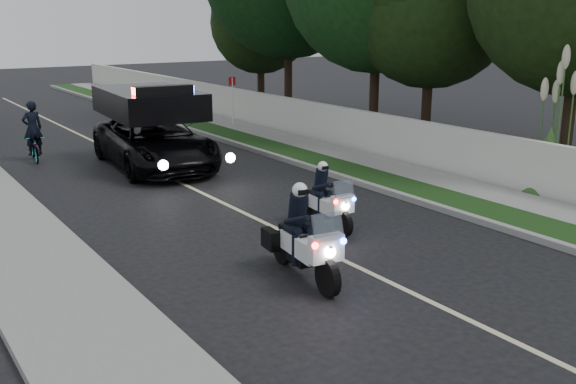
{
  "coord_description": "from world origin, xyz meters",
  "views": [
    {
      "loc": [
        -7.55,
        -6.75,
        4.56
      ],
      "look_at": [
        -0.1,
        4.38,
        1.0
      ],
      "focal_mm": 40.72,
      "sensor_mm": 36.0,
      "label": 1
    }
  ],
  "objects": [
    {
      "name": "tree_right_b",
      "position": [
        9.3,
        12.43,
        0.0
      ],
      "size": [
        8.85,
        8.85,
        11.75
      ],
      "primitive_type": null,
      "rotation": [
        0.0,
        0.0,
        0.31
      ],
      "color": "#174015",
      "rests_on": "ground"
    },
    {
      "name": "grass_verge",
      "position": [
        4.8,
        10.0,
        0.08
      ],
      "size": [
        1.2,
        60.0,
        0.16
      ],
      "primitive_type": "cube",
      "color": "#193814",
      "rests_on": "ground"
    },
    {
      "name": "sign_post",
      "position": [
        6.0,
        17.75,
        0.0
      ],
      "size": [
        0.4,
        0.4,
        2.25
      ],
      "primitive_type": null,
      "rotation": [
        0.0,
        0.0,
        0.14
      ],
      "color": "#A10B1F",
      "rests_on": "ground"
    },
    {
      "name": "curb_left",
      "position": [
        -4.1,
        10.0,
        0.07
      ],
      "size": [
        0.2,
        60.0,
        0.15
      ],
      "primitive_type": "cube",
      "color": "gray",
      "rests_on": "ground"
    },
    {
      "name": "cyclist",
      "position": [
        -2.72,
        15.56,
        0.0
      ],
      "size": [
        0.69,
        0.51,
        1.78
      ],
      "primitive_type": "imported",
      "rotation": [
        0.0,
        0.0,
        3.27
      ],
      "color": "black",
      "rests_on": "ground"
    },
    {
      "name": "bicycle",
      "position": [
        -2.72,
        15.56,
        0.0
      ],
      "size": [
        0.74,
        1.67,
        0.85
      ],
      "primitive_type": "imported",
      "rotation": [
        0.0,
        0.0,
        -0.11
      ],
      "color": "black",
      "rests_on": "ground"
    },
    {
      "name": "tree_right_c",
      "position": [
        9.94,
        10.25,
        0.0
      ],
      "size": [
        7.47,
        7.47,
        9.8
      ],
      "primitive_type": null,
      "rotation": [
        0.0,
        0.0,
        -0.33
      ],
      "color": "#1B3410",
      "rests_on": "ground"
    },
    {
      "name": "tree_right_d",
      "position": [
        9.36,
        18.49,
        0.0
      ],
      "size": [
        9.86,
        9.86,
        12.93
      ],
      "primitive_type": null,
      "rotation": [
        0.0,
        0.0,
        0.33
      ],
      "color": "#133914",
      "rests_on": "ground"
    },
    {
      "name": "curb_right",
      "position": [
        4.1,
        10.0,
        0.07
      ],
      "size": [
        0.2,
        60.0,
        0.15
      ],
      "primitive_type": "cube",
      "color": "gray",
      "rests_on": "ground"
    },
    {
      "name": "ground",
      "position": [
        0.0,
        0.0,
        0.0
      ],
      "size": [
        120.0,
        120.0,
        0.0
      ],
      "primitive_type": "plane",
      "color": "black",
      "rests_on": "ground"
    },
    {
      "name": "police_suv",
      "position": [
        0.22,
        12.39,
        0.0
      ],
      "size": [
        3.2,
        6.08,
        2.86
      ],
      "primitive_type": "imported",
      "rotation": [
        0.0,
        0.0,
        -0.08
      ],
      "color": "black",
      "rests_on": "ground"
    },
    {
      "name": "property_wall",
      "position": [
        7.1,
        10.0,
        0.75
      ],
      "size": [
        0.22,
        60.0,
        1.5
      ],
      "primitive_type": "cube",
      "color": "beige",
      "rests_on": "ground"
    },
    {
      "name": "tree_right_e",
      "position": [
        10.18,
        22.23,
        0.0
      ],
      "size": [
        6.27,
        6.27,
        8.49
      ],
      "primitive_type": null,
      "rotation": [
        0.0,
        0.0,
        -0.27
      ],
      "color": "#1A3310",
      "rests_on": "ground"
    },
    {
      "name": "police_moto_left",
      "position": [
        -1.17,
        2.29,
        0.0
      ],
      "size": [
        0.98,
        2.15,
        1.77
      ],
      "primitive_type": null,
      "rotation": [
        0.0,
        0.0,
        -0.12
      ],
      "color": "silver",
      "rests_on": "ground"
    },
    {
      "name": "sidewalk_right",
      "position": [
        6.1,
        10.0,
        0.08
      ],
      "size": [
        1.4,
        60.0,
        0.16
      ],
      "primitive_type": "cube",
      "color": "gray",
      "rests_on": "ground"
    },
    {
      "name": "tree_right_a",
      "position": [
        10.18,
        4.68,
        0.0
      ],
      "size": [
        8.58,
        8.58,
        10.81
      ],
      "primitive_type": null,
      "rotation": [
        0.0,
        0.0,
        0.42
      ],
      "color": "#1C3410",
      "rests_on": "ground"
    },
    {
      "name": "pampas_far",
      "position": [
        7.6,
        3.47,
        0.0
      ],
      "size": [
        1.85,
        1.85,
        4.09
      ],
      "primitive_type": null,
      "rotation": [
        0.0,
        0.0,
        -0.37
      ],
      "color": "beige",
      "rests_on": "ground"
    },
    {
      "name": "lane_marking",
      "position": [
        0.0,
        10.0,
        0.0
      ],
      "size": [
        0.12,
        50.0,
        0.01
      ],
      "primitive_type": "cube",
      "color": "#BFB78C",
      "rests_on": "ground"
    },
    {
      "name": "police_moto_right",
      "position": [
        0.97,
        4.48,
        0.0
      ],
      "size": [
        0.76,
        1.81,
        1.5
      ],
      "primitive_type": null,
      "rotation": [
        0.0,
        0.0,
        -0.08
      ],
      "color": "silver",
      "rests_on": "ground"
    }
  ]
}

